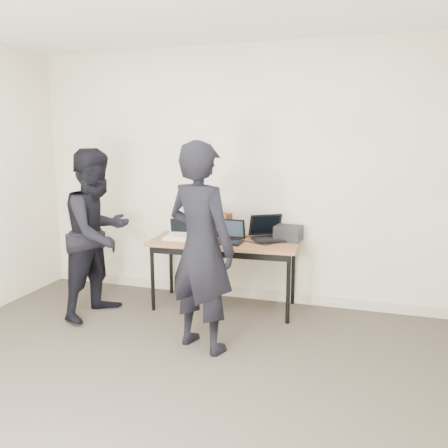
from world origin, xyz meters
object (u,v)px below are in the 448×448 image
at_px(leather_satchel, 214,223).
at_px(equipment_box, 288,233).
at_px(desk, 224,246).
at_px(laptop_beige, 178,234).
at_px(person_observer, 98,234).
at_px(laptop_center, 229,237).
at_px(laptop_right, 268,234).
at_px(person_typist, 201,248).

height_order(leather_satchel, equipment_box, leather_satchel).
height_order(desk, laptop_beige, laptop_beige).
bearing_deg(person_observer, laptop_center, -57.29).
relative_size(laptop_right, person_typist, 0.27).
relative_size(desk, leather_satchel, 4.05).
bearing_deg(equipment_box, laptop_center, -156.41).
height_order(desk, person_observer, person_observer).
relative_size(equipment_box, person_typist, 0.15).
height_order(desk, person_typist, person_typist).
bearing_deg(laptop_right, desk, 170.97).
bearing_deg(laptop_beige, laptop_right, 7.68).
bearing_deg(person_observer, person_typist, -96.56).
relative_size(desk, person_observer, 0.92).
xyz_separation_m(laptop_beige, person_typist, (0.56, -0.87, 0.10)).
relative_size(laptop_right, leather_satchel, 1.23).
relative_size(laptop_beige, laptop_right, 0.61).
relative_size(leather_satchel, equipment_box, 1.43).
xyz_separation_m(laptop_beige, laptop_right, (0.91, 0.21, 0.02)).
distance_m(laptop_beige, leather_satchel, 0.42).
xyz_separation_m(laptop_beige, person_observer, (-0.65, -0.47, 0.07)).
xyz_separation_m(equipment_box, person_typist, (-0.55, -1.11, 0.07)).
distance_m(desk, person_observer, 1.26).
distance_m(desk, laptop_center, 0.14).
bearing_deg(person_typist, laptop_right, -88.25).
bearing_deg(person_observer, laptop_beige, -42.18).
distance_m(laptop_right, leather_satchel, 0.61).
bearing_deg(laptop_beige, desk, -0.51).
xyz_separation_m(laptop_center, person_typist, (0.01, -0.86, 0.10)).
xyz_separation_m(leather_satchel, person_observer, (-0.95, -0.74, -0.02)).
distance_m(laptop_beige, laptop_right, 0.94).
distance_m(desk, person_typist, 0.94).
bearing_deg(laptop_center, laptop_beige, 179.75).
bearing_deg(leather_satchel, laptop_right, 1.21).
relative_size(desk, laptop_center, 5.19).
bearing_deg(desk, laptop_right, 18.96).
relative_size(laptop_center, leather_satchel, 0.78).
bearing_deg(leather_satchel, desk, -45.03).
bearing_deg(desk, laptop_beige, -177.91).
relative_size(laptop_center, equipment_box, 1.12).
bearing_deg(laptop_beige, person_observer, -149.29).
bearing_deg(equipment_box, person_typist, -116.41).
bearing_deg(laptop_center, equipment_box, 24.58).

